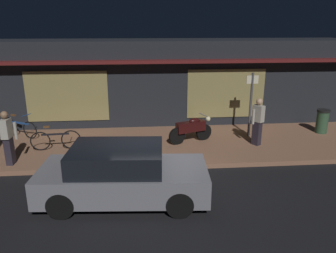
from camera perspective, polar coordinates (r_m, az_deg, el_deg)
ground_plane at (r=9.22m, az=-2.33°, el=-10.20°), size 60.00×60.00×0.00m
sidewalk_slab at (r=11.94m, az=-3.04°, el=-3.23°), size 18.00×4.00×0.15m
storefront_building at (r=14.77m, az=-3.63°, el=7.71°), size 18.00×3.30×3.60m
motorcycle at (r=11.92m, az=4.07°, el=-0.37°), size 1.63×0.80×0.97m
bicycle_parked at (r=13.66m, az=-24.12°, el=-0.18°), size 1.47×0.84×0.91m
bicycle_extra at (r=11.82m, az=-18.76°, el=-2.14°), size 1.66×0.42×0.91m
person_photographer at (r=10.97m, az=-25.89°, el=-1.62°), size 0.61×0.39×1.67m
person_bystander at (r=11.92m, az=15.18°, el=0.96°), size 0.56×0.44×1.67m
sign_post at (r=12.74m, az=14.07°, el=4.33°), size 0.44×0.09×2.40m
trash_bin at (r=14.24m, az=24.99°, el=0.86°), size 0.48×0.48×0.93m
parked_car_near at (r=8.32m, az=-7.96°, el=-8.16°), size 4.22×2.05×1.42m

